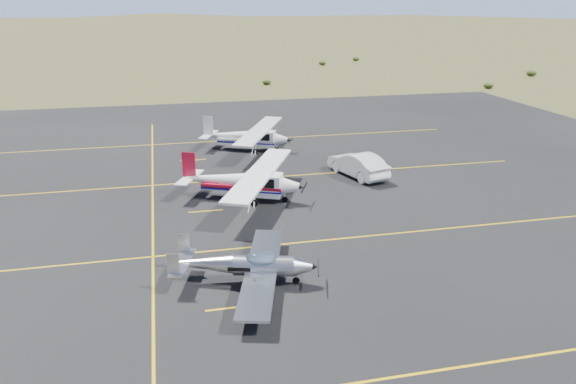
{
  "coord_description": "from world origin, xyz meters",
  "views": [
    {
      "loc": [
        -5.15,
        -23.13,
        11.77
      ],
      "look_at": [
        1.38,
        5.26,
        1.6
      ],
      "focal_mm": 35.0,
      "sensor_mm": 36.0,
      "label": 1
    }
  ],
  "objects_px": {
    "aircraft_cessna": "(243,180)",
    "sedan": "(358,165)",
    "aircraft_low_wing": "(247,265)",
    "aircraft_plain": "(247,136)"
  },
  "relations": [
    {
      "from": "aircraft_low_wing",
      "to": "aircraft_cessna",
      "type": "xyz_separation_m",
      "value": [
        1.4,
        10.58,
        0.37
      ]
    },
    {
      "from": "aircraft_cessna",
      "to": "sedan",
      "type": "height_order",
      "value": "aircraft_cessna"
    },
    {
      "from": "sedan",
      "to": "aircraft_plain",
      "type": "bearing_deg",
      "value": -69.89
    },
    {
      "from": "aircraft_plain",
      "to": "sedan",
      "type": "bearing_deg",
      "value": -29.24
    },
    {
      "from": "aircraft_low_wing",
      "to": "aircraft_cessna",
      "type": "relative_size",
      "value": 0.79
    },
    {
      "from": "aircraft_low_wing",
      "to": "aircraft_cessna",
      "type": "distance_m",
      "value": 10.68
    },
    {
      "from": "aircraft_low_wing",
      "to": "sedan",
      "type": "height_order",
      "value": "aircraft_low_wing"
    },
    {
      "from": "aircraft_cessna",
      "to": "sedan",
      "type": "relative_size",
      "value": 2.11
    },
    {
      "from": "aircraft_cessna",
      "to": "sedan",
      "type": "distance_m",
      "value": 8.95
    },
    {
      "from": "aircraft_plain",
      "to": "aircraft_low_wing",
      "type": "bearing_deg",
      "value": -74.7
    }
  ]
}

